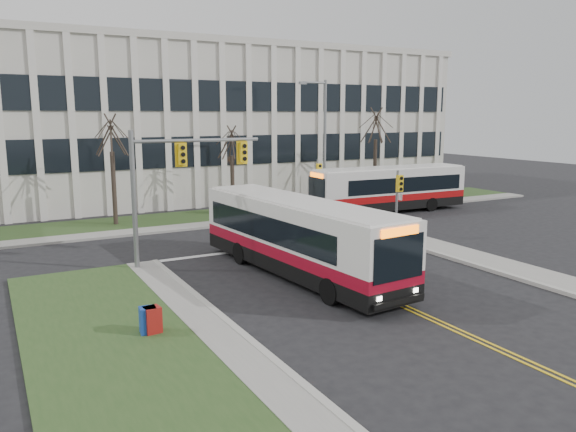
# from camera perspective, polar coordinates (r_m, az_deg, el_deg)

# --- Properties ---
(ground) EXTENTS (120.00, 120.00, 0.00)m
(ground) POSITION_cam_1_polar(r_m,az_deg,el_deg) (22.71, 7.91, -7.40)
(ground) COLOR black
(ground) RESTS_ON ground
(grass_verge) EXTENTS (5.00, 26.00, 0.12)m
(grass_verge) POSITION_cam_1_polar(r_m,az_deg,el_deg) (14.41, -13.96, -18.20)
(grass_verge) COLOR #2D491F
(grass_verge) RESTS_ON ground
(sidewalk_west) EXTENTS (1.20, 26.00, 0.14)m
(sidewalk_west) POSITION_cam_1_polar(r_m,az_deg,el_deg) (15.30, -2.59, -16.07)
(sidewalk_west) COLOR #9E9B93
(sidewalk_west) RESTS_ON ground
(sidewalk_cross) EXTENTS (44.00, 1.60, 0.14)m
(sidewalk_cross) POSITION_cam_1_polar(r_m,az_deg,el_deg) (37.79, 0.37, -0.07)
(sidewalk_cross) COLOR #9E9B93
(sidewalk_cross) RESTS_ON ground
(building_lawn) EXTENTS (44.00, 5.00, 0.12)m
(building_lawn) POSITION_cam_1_polar(r_m,az_deg,el_deg) (40.23, -1.56, 0.54)
(building_lawn) COLOR #2D491F
(building_lawn) RESTS_ON ground
(office_building) EXTENTS (40.00, 16.00, 12.00)m
(office_building) POSITION_cam_1_polar(r_m,az_deg,el_deg) (50.65, -7.84, 9.21)
(office_building) COLOR beige
(office_building) RESTS_ON ground
(mast_arm_signal) EXTENTS (6.11, 0.38, 6.20)m
(mast_arm_signal) POSITION_cam_1_polar(r_m,az_deg,el_deg) (25.72, -11.82, 4.26)
(mast_arm_signal) COLOR slate
(mast_arm_signal) RESTS_ON ground
(signal_pole_near) EXTENTS (0.34, 0.39, 3.80)m
(signal_pole_near) POSITION_cam_1_polar(r_m,az_deg,el_deg) (31.83, 11.12, 2.22)
(signal_pole_near) COLOR slate
(signal_pole_near) RESTS_ON ground
(signal_pole_far) EXTENTS (0.34, 0.39, 3.80)m
(signal_pole_far) POSITION_cam_1_polar(r_m,az_deg,el_deg) (38.70, 3.09, 3.80)
(signal_pole_far) COLOR slate
(signal_pole_far) RESTS_ON ground
(streetlight) EXTENTS (2.15, 0.25, 9.20)m
(streetlight) POSITION_cam_1_polar(r_m,az_deg,el_deg) (39.61, 3.55, 7.85)
(streetlight) COLOR slate
(streetlight) RESTS_ON ground
(directory_sign) EXTENTS (1.50, 0.12, 2.00)m
(directory_sign) POSITION_cam_1_polar(r_m,az_deg,el_deg) (38.55, -4.54, 1.76)
(directory_sign) COLOR slate
(directory_sign) RESTS_ON ground
(tree_left) EXTENTS (1.80, 1.80, 7.70)m
(tree_left) POSITION_cam_1_polar(r_m,az_deg,el_deg) (36.06, -17.53, 7.67)
(tree_left) COLOR #42352B
(tree_left) RESTS_ON ground
(tree_mid) EXTENTS (1.80, 1.80, 6.82)m
(tree_mid) POSITION_cam_1_polar(r_m,az_deg,el_deg) (38.62, -5.73, 7.30)
(tree_mid) COLOR #42352B
(tree_mid) RESTS_ON ground
(tree_right) EXTENTS (1.80, 1.80, 8.25)m
(tree_right) POSITION_cam_1_polar(r_m,az_deg,el_deg) (44.47, 8.93, 8.93)
(tree_right) COLOR #42352B
(tree_right) RESTS_ON ground
(bus_main) EXTENTS (3.62, 12.27, 3.22)m
(bus_main) POSITION_cam_1_polar(r_m,az_deg,el_deg) (24.07, 1.04, -2.31)
(bus_main) COLOR silver
(bus_main) RESTS_ON ground
(bus_cross) EXTENTS (11.82, 2.95, 3.13)m
(bus_cross) POSITION_cam_1_polar(r_m,az_deg,el_deg) (40.56, 10.18, 2.61)
(bus_cross) COLOR silver
(bus_cross) RESTS_ON ground
(newspaper_box_blue) EXTENTS (0.54, 0.50, 0.95)m
(newspaper_box_blue) POSITION_cam_1_polar(r_m,az_deg,el_deg) (18.36, -14.03, -10.39)
(newspaper_box_blue) COLOR navy
(newspaper_box_blue) RESTS_ON ground
(newspaper_box_red) EXTENTS (0.55, 0.51, 0.95)m
(newspaper_box_red) POSITION_cam_1_polar(r_m,az_deg,el_deg) (18.35, -13.62, -10.37)
(newspaper_box_red) COLOR maroon
(newspaper_box_red) RESTS_ON ground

